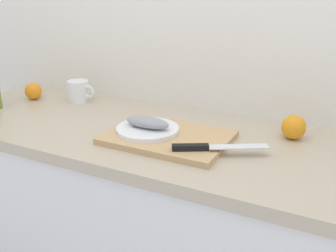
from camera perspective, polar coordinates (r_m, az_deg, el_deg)
back_wall at (r=1.52m, az=7.98°, el=14.83°), size 3.20×0.05×2.50m
kitchen_counter at (r=1.54m, az=2.24°, el=-17.35°), size 2.00×0.60×0.90m
cutting_board at (r=1.29m, az=0.00°, el=-1.66°), size 0.39×0.28×0.02m
white_plate at (r=1.31m, az=-2.98°, el=-0.50°), size 0.21×0.21×0.01m
fish_fillet at (r=1.30m, az=-3.00°, el=0.55°), size 0.16×0.07×0.04m
chef_knife at (r=1.18m, az=5.85°, el=-3.08°), size 0.27×0.17×0.02m
coffee_mug_1 at (r=1.73m, az=-12.85°, el=4.95°), size 0.13×0.09×0.09m
orange_0 at (r=1.83m, az=-19.01°, el=4.82°), size 0.07×0.07×0.07m
orange_1 at (r=1.36m, az=17.81°, el=-0.16°), size 0.08×0.08×0.08m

